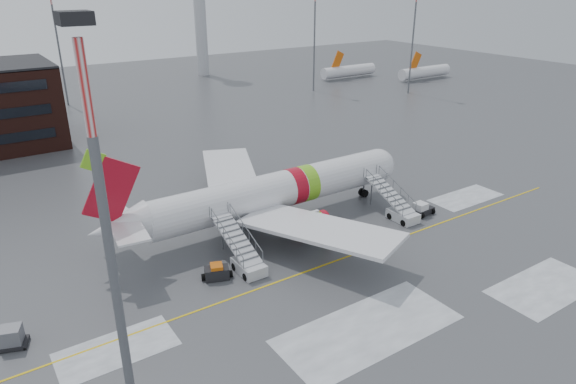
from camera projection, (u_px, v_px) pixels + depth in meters
ground at (344, 251)px, 48.28m from camera, size 260.00×260.00×0.00m
airliner at (269, 193)px, 52.49m from camera, size 35.03×32.97×11.18m
airstair_fwd at (398, 209)px, 54.55m from camera, size 2.05×7.70×3.48m
airstair_aft at (244, 258)px, 44.96m from camera, size 2.05×7.70×3.48m
pushback_tug at (422, 209)px, 55.52m from camera, size 2.56×1.98×1.42m
uld_container at (12, 338)px, 35.47m from camera, size 2.24×1.93×1.55m
baggage_tractor at (217, 273)px, 43.61m from camera, size 2.78×1.84×1.37m
light_mast_near at (112, 269)px, 22.74m from camera, size 1.20×1.20×22.62m
control_tower at (199, 0)px, 129.38m from camera, size 6.40×6.40×30.00m
light_mast_far_ne at (315, 28)px, 112.09m from camera, size 1.20×1.20×24.25m
light_mast_far_n at (57, 34)px, 98.75m from camera, size 1.20×1.20×24.25m
light_mast_far_e at (414, 29)px, 109.54m from camera, size 1.20×1.20×24.25m
distant_aircraft at (374, 80)px, 129.45m from camera, size 35.00×18.00×8.00m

